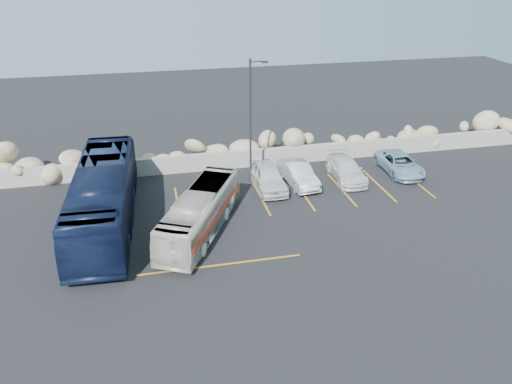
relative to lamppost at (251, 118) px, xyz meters
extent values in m
plane|color=black|center=(-2.56, -9.50, -4.30)|extent=(90.00, 90.00, 0.00)
cube|color=gray|center=(-2.56, 2.50, -3.70)|extent=(60.00, 0.40, 1.20)
cube|color=#BE8116|center=(-5.06, -2.50, -4.29)|extent=(0.12, 5.00, 0.01)
cube|color=#BE8116|center=(0.04, -2.50, -4.29)|extent=(0.12, 5.00, 0.01)
cube|color=#BE8116|center=(2.74, -2.50, -4.29)|extent=(0.12, 5.00, 0.01)
cube|color=#BE8116|center=(5.34, -2.50, -4.29)|extent=(0.12, 5.00, 0.01)
cube|color=#BE8116|center=(7.94, -2.50, -4.29)|extent=(0.12, 5.00, 0.01)
cube|color=#BE8116|center=(10.54, -2.50, -4.29)|extent=(0.12, 5.00, 0.01)
cube|color=#BE8116|center=(-3.56, -9.30, -4.29)|extent=(8.00, 0.12, 0.01)
cylinder|color=#2F2D2A|center=(-0.06, 0.00, -0.30)|extent=(0.14, 0.14, 8.00)
cylinder|color=#2F2D2A|center=(0.39, 0.00, 3.50)|extent=(0.90, 0.08, 0.08)
cube|color=#2F2D2A|center=(0.84, 0.00, 3.45)|extent=(0.35, 0.18, 0.12)
imported|color=beige|center=(-4.08, -5.92, -3.12)|extent=(5.56, 8.46, 2.36)
imported|color=#0F1732|center=(-9.08, -3.93, -2.59)|extent=(3.45, 12.38, 3.41)
imported|color=silver|center=(0.81, -1.32, -3.53)|extent=(1.82, 4.50, 1.53)
imported|color=silver|center=(2.86, -1.13, -3.60)|extent=(1.90, 4.36, 1.40)
imported|color=silver|center=(6.22, -1.05, -3.64)|extent=(2.10, 4.62, 1.31)
imported|color=#7C9BB0|center=(10.19, -0.87, -3.66)|extent=(2.23, 4.63, 1.27)
camera|label=1|loc=(-6.32, -29.43, 9.43)|focal=35.00mm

